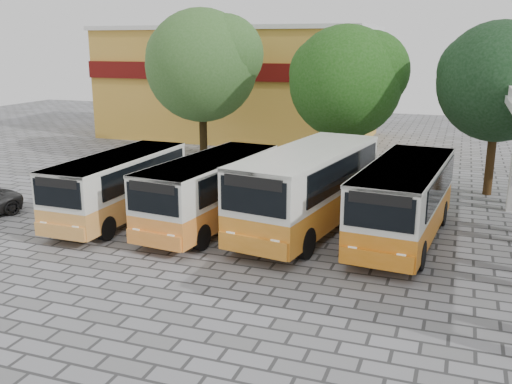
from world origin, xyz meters
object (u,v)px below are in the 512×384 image
at_px(bus_centre_left, 211,188).
at_px(bus_centre_right, 308,184).
at_px(bus_far_left, 119,183).
at_px(bus_far_right, 404,197).

bearing_deg(bus_centre_left, bus_centre_right, 19.56).
relative_size(bus_centre_left, bus_centre_right, 0.86).
bearing_deg(bus_far_left, bus_centre_right, 10.55).
height_order(bus_centre_left, bus_far_right, bus_far_right).
height_order(bus_far_left, bus_far_right, bus_far_right).
xyz_separation_m(bus_far_left, bus_far_right, (11.29, 1.24, 0.13)).
xyz_separation_m(bus_far_left, bus_centre_left, (3.95, 0.40, 0.05)).
distance_m(bus_far_left, bus_centre_right, 7.79).
bearing_deg(bus_far_right, bus_centre_left, -168.31).
height_order(bus_centre_right, bus_far_right, bus_centre_right).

